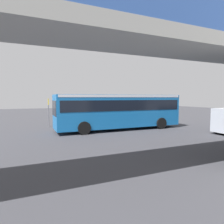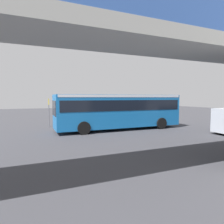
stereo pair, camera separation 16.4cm
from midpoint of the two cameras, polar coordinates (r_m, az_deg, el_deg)
The scene contains 8 objects.
ground at distance 18.27m, azimuth 3.20°, elevation -4.94°, with size 80.00×80.00×0.00m, color #38383D.
city_bus at distance 17.90m, azimuth 1.94°, elevation 0.94°, with size 11.54×2.85×3.15m.
bicycle_blue at distance 20.77m, azimuth 28.79°, elevation -3.31°, with size 1.77×0.44×0.96m.
traffic_sign at distance 20.50m, azimuth -18.19°, elevation 1.17°, with size 0.08×0.60×2.80m.
lane_dash_leftmost at distance 22.40m, azimuth 9.50°, elevation -3.29°, with size 2.00×0.20×0.01m, color silver.
lane_dash_left at distance 20.52m, azimuth 0.06°, elevation -3.92°, with size 2.00×0.20×0.01m, color silver.
lane_dash_centre at distance 19.30m, azimuth -10.94°, elevation -4.51°, with size 2.00×0.20×0.01m, color silver.
pedestrian_overpass at distance 10.38m, azimuth 29.22°, elevation 13.45°, with size 29.00×2.60×6.33m.
Camera 1 is at (8.16, 16.10, 2.90)m, focal length 31.52 mm.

